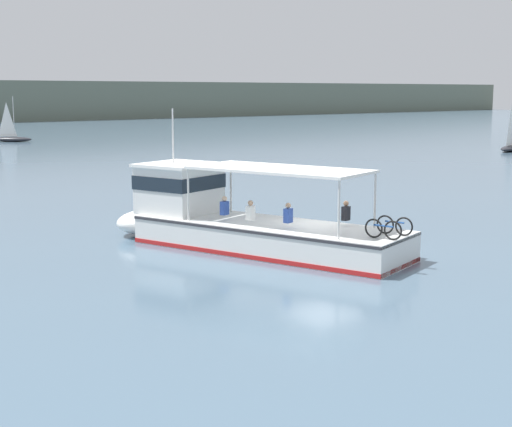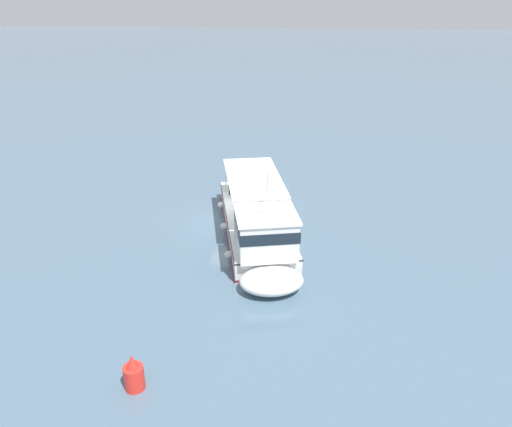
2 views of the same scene
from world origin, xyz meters
name	(u,v)px [view 2 (image 2 of 2)]	position (x,y,z in m)	size (l,w,h in m)	color
ground_plane	(232,220)	(0.00, 0.00, 0.00)	(400.00, 400.00, 0.00)	slate
ferry_main	(258,228)	(-2.03, 2.82, 1.02)	(6.44, 13.06, 5.32)	white
channel_buoy	(134,375)	(0.66, 13.88, 0.57)	(0.70, 0.70, 1.40)	red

